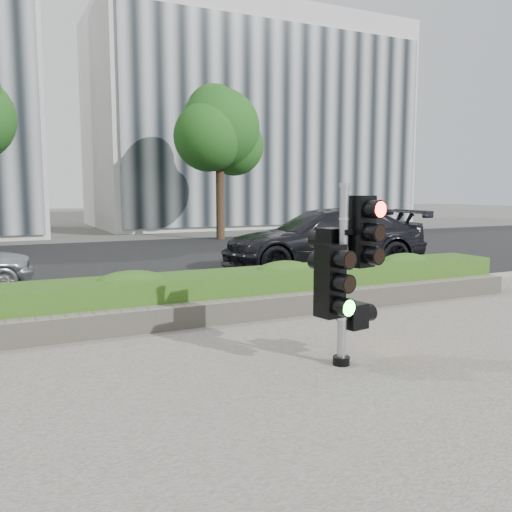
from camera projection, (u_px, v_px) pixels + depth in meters
ground at (276, 359)px, 6.69m from camera, size 120.00×120.00×0.00m
sidewalk at (418, 442)px, 4.45m from camera, size 16.00×11.00×0.03m
road at (115, 262)px, 15.63m from camera, size 60.00×13.00×0.02m
curb at (193, 306)px, 9.50m from camera, size 60.00×0.25×0.12m
stone_wall at (219, 312)px, 8.36m from camera, size 12.00×0.32×0.34m
hedge at (204, 294)px, 8.92m from camera, size 12.00×1.00×0.68m
building_right at (245, 126)px, 33.06m from camera, size 18.00×10.00×12.00m
tree_right at (219, 132)px, 22.42m from camera, size 4.10×3.58×6.53m
traffic_signal at (343, 266)px, 6.28m from camera, size 0.76×0.61×2.12m
car_dark at (324, 239)px, 14.19m from camera, size 5.67×2.86×1.58m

